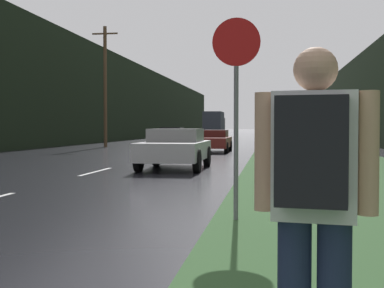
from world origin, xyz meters
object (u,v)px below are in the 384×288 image
at_px(stop_sign, 236,95).
at_px(hitchhiker_with_backpack, 314,198).
at_px(car_passing_near, 175,148).
at_px(car_oncoming, 173,136).
at_px(car_passing_far, 213,141).
at_px(delivery_truck, 214,124).

distance_m(stop_sign, hitchhiker_with_backpack, 5.30).
height_order(stop_sign, car_passing_near, stop_sign).
height_order(car_passing_near, car_oncoming, car_oncoming).
distance_m(car_passing_far, car_oncoming, 13.03).
bearing_deg(car_passing_far, delivery_truck, -84.12).
bearing_deg(delivery_truck, stop_sign, -83.77).
height_order(hitchhiker_with_backpack, car_passing_near, hitchhiker_with_backpack).
distance_m(car_oncoming, delivery_truck, 32.05).
xyz_separation_m(car_passing_near, delivery_truck, (-4.56, 56.35, 1.11)).
height_order(stop_sign, delivery_truck, delivery_truck).
height_order(car_passing_near, car_passing_far, car_passing_near).
xyz_separation_m(hitchhiker_with_backpack, car_passing_near, (-3.37, 14.79, -0.34)).
height_order(car_oncoming, delivery_truck, delivery_truck).
relative_size(car_passing_near, car_oncoming, 0.93).
relative_size(hitchhiker_with_backpack, car_passing_far, 0.41).
bearing_deg(stop_sign, car_passing_far, 96.94).
height_order(car_passing_far, delivery_truck, delivery_truck).
bearing_deg(car_oncoming, delivery_truck, 90.00).
bearing_deg(stop_sign, car_passing_near, 105.38).
relative_size(hitchhiker_with_backpack, car_passing_near, 0.43).
relative_size(car_passing_near, car_passing_far, 0.96).
bearing_deg(car_passing_far, hitchhiker_with_backpack, 97.15).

